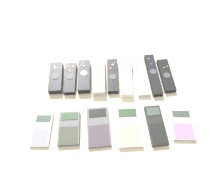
# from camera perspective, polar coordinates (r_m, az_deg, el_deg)

# --- Properties ---
(ground_plane) EXTENTS (3.00, 3.00, 0.00)m
(ground_plane) POSITION_cam_1_polar(r_m,az_deg,el_deg) (0.87, 0.08, -2.02)
(ground_plane) COLOR beige
(remote_0) EXTENTS (0.06, 0.15, 0.03)m
(remote_0) POSITION_cam_1_polar(r_m,az_deg,el_deg) (0.96, -14.42, 4.69)
(remote_0) COLOR black
(remote_0) RESTS_ON ground_plane
(remote_1) EXTENTS (0.05, 0.16, 0.02)m
(remote_1) POSITION_cam_1_polar(r_m,az_deg,el_deg) (0.95, -10.83, 4.56)
(remote_1) COLOR black
(remote_1) RESTS_ON ground_plane
(remote_2) EXTENTS (0.05, 0.16, 0.03)m
(remote_2) POSITION_cam_1_polar(r_m,az_deg,el_deg) (0.94, -7.29, 5.15)
(remote_2) COLOR black
(remote_2) RESTS_ON ground_plane
(remote_3) EXTENTS (0.05, 0.18, 0.03)m
(remote_3) POSITION_cam_1_polar(r_m,az_deg,el_deg) (0.94, -3.50, 5.14)
(remote_3) COLOR #B7B7BC
(remote_3) RESTS_ON ground_plane
(remote_4) EXTENTS (0.05, 0.17, 0.02)m
(remote_4) POSITION_cam_1_polar(r_m,az_deg,el_deg) (0.94, 0.16, 5.31)
(remote_4) COLOR black
(remote_4) RESTS_ON ground_plane
(remote_5) EXTENTS (0.06, 0.21, 0.03)m
(remote_5) POSITION_cam_1_polar(r_m,az_deg,el_deg) (0.94, 3.67, 5.48)
(remote_5) COLOR white
(remote_5) RESTS_ON ground_plane
(remote_6) EXTENTS (0.06, 0.20, 0.02)m
(remote_6) POSITION_cam_1_polar(r_m,az_deg,el_deg) (0.95, 7.32, 5.11)
(remote_6) COLOR silver
(remote_6) RESTS_ON ground_plane
(remote_7) EXTENTS (0.05, 0.22, 0.02)m
(remote_7) POSITION_cam_1_polar(r_m,az_deg,el_deg) (0.96, 10.67, 5.53)
(remote_7) COLOR black
(remote_7) RESTS_ON ground_plane
(remote_8) EXTENTS (0.06, 0.17, 0.02)m
(remote_8) POSITION_cam_1_polar(r_m,az_deg,el_deg) (0.97, 13.92, 5.24)
(remote_8) COLOR black
(remote_8) RESTS_ON ground_plane
(calculator_0) EXTENTS (0.07, 0.13, 0.01)m
(calculator_0) POSITION_cam_1_polar(r_m,az_deg,el_deg) (0.86, -17.81, -8.44)
(calculator_0) COLOR #B2B2B7
(calculator_0) RESTS_ON ground_plane
(calculator_1) EXTENTS (0.08, 0.13, 0.02)m
(calculator_1) POSITION_cam_1_polar(r_m,az_deg,el_deg) (0.83, -11.13, -8.25)
(calculator_1) COLOR #4C4C51
(calculator_1) RESTS_ON ground_plane
(calculator_2) EXTENTS (0.09, 0.16, 0.01)m
(calculator_2) POSITION_cam_1_polar(r_m,az_deg,el_deg) (0.82, -3.58, -7.96)
(calculator_2) COLOR #4C4C51
(calculator_2) RESTS_ON ground_plane
(calculator_3) EXTENTS (0.09, 0.16, 0.02)m
(calculator_3) POSITION_cam_1_polar(r_m,az_deg,el_deg) (0.82, 4.38, -7.97)
(calculator_3) COLOR beige
(calculator_3) RESTS_ON ground_plane
(calculator_4) EXTENTS (0.07, 0.16, 0.02)m
(calculator_4) POSITION_cam_1_polar(r_m,az_deg,el_deg) (0.84, 11.38, -7.45)
(calculator_4) COLOR black
(calculator_4) RESTS_ON ground_plane
(calculator_5) EXTENTS (0.09, 0.13, 0.01)m
(calculator_5) POSITION_cam_1_polar(r_m,az_deg,el_deg) (0.87, 17.87, -7.12)
(calculator_5) COLOR #B2B2B7
(calculator_5) RESTS_ON ground_plane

